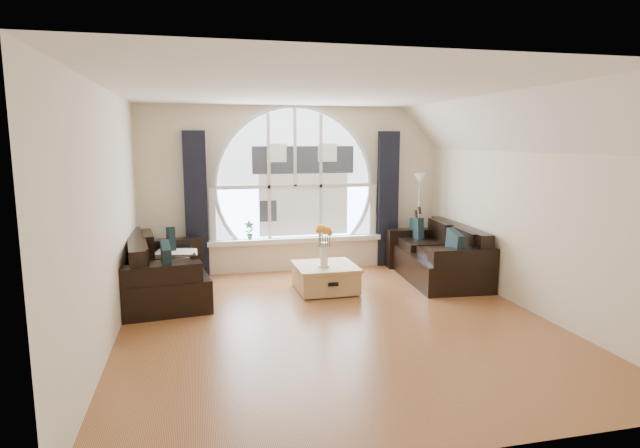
{
  "coord_description": "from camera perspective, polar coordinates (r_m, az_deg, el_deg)",
  "views": [
    {
      "loc": [
        -1.57,
        -5.77,
        2.15
      ],
      "look_at": [
        0.0,
        0.9,
        1.05
      ],
      "focal_mm": 29.33,
      "sensor_mm": 36.0,
      "label": 1
    }
  ],
  "objects": [
    {
      "name": "ground",
      "position": [
        6.35,
        1.89,
        -10.67
      ],
      "size": [
        5.0,
        5.5,
        0.01
      ],
      "primitive_type": "cube",
      "color": "brown",
      "rests_on": "ground"
    },
    {
      "name": "ceiling",
      "position": [
        6.0,
        2.03,
        14.38
      ],
      "size": [
        5.0,
        5.5,
        0.01
      ],
      "primitive_type": "cube",
      "color": "silver",
      "rests_on": "ground"
    },
    {
      "name": "wall_back",
      "position": [
        8.7,
        -2.8,
        3.84
      ],
      "size": [
        5.0,
        0.01,
        2.7
      ],
      "primitive_type": "cube",
      "color": "beige",
      "rests_on": "ground"
    },
    {
      "name": "wall_front",
      "position": [
        3.49,
        13.89,
        -4.42
      ],
      "size": [
        5.0,
        0.01,
        2.7
      ],
      "primitive_type": "cube",
      "color": "beige",
      "rests_on": "ground"
    },
    {
      "name": "wall_left",
      "position": [
        5.9,
        -22.2,
        0.64
      ],
      "size": [
        0.01,
        5.5,
        2.7
      ],
      "primitive_type": "cube",
      "color": "beige",
      "rests_on": "ground"
    },
    {
      "name": "wall_right",
      "position": [
        7.1,
        21.83,
        2.0
      ],
      "size": [
        0.01,
        5.5,
        2.7
      ],
      "primitive_type": "cube",
      "color": "beige",
      "rests_on": "ground"
    },
    {
      "name": "attic_slope",
      "position": [
        6.89,
        20.26,
        10.23
      ],
      "size": [
        0.92,
        5.5,
        0.72
      ],
      "primitive_type": "cube",
      "color": "silver",
      "rests_on": "ground"
    },
    {
      "name": "arched_window",
      "position": [
        8.65,
        -2.78,
        5.64
      ],
      "size": [
        2.6,
        0.06,
        2.15
      ],
      "primitive_type": "cube",
      "color": "silver",
      "rests_on": "wall_back"
    },
    {
      "name": "window_sill",
      "position": [
        8.72,
        -2.64,
        -1.72
      ],
      "size": [
        2.9,
        0.22,
        0.08
      ],
      "primitive_type": "cube",
      "color": "white",
      "rests_on": "wall_back"
    },
    {
      "name": "window_frame",
      "position": [
        8.62,
        -2.74,
        5.63
      ],
      "size": [
        2.76,
        0.08,
        2.15
      ],
      "primitive_type": "cube",
      "color": "white",
      "rests_on": "wall_back"
    },
    {
      "name": "neighbor_house",
      "position": [
        8.67,
        -1.77,
        4.83
      ],
      "size": [
        1.7,
        0.02,
        1.5
      ],
      "primitive_type": "cube",
      "color": "silver",
      "rests_on": "wall_back"
    },
    {
      "name": "curtain_left",
      "position": [
        8.46,
        -13.37,
        2.09
      ],
      "size": [
        0.35,
        0.12,
        2.3
      ],
      "primitive_type": "cube",
      "color": "black",
      "rests_on": "ground"
    },
    {
      "name": "curtain_right",
      "position": [
        9.03,
        7.4,
        2.7
      ],
      "size": [
        0.35,
        0.12,
        2.3
      ],
      "primitive_type": "cube",
      "color": "black",
      "rests_on": "ground"
    },
    {
      "name": "sofa_left",
      "position": [
        7.5,
        -16.46,
        -4.74
      ],
      "size": [
        1.21,
        2.03,
        0.85
      ],
      "primitive_type": "cube",
      "rotation": [
        0.0,
        0.0,
        0.14
      ],
      "color": "black",
      "rests_on": "ground"
    },
    {
      "name": "sofa_right",
      "position": [
        8.33,
        12.59,
        -3.23
      ],
      "size": [
        1.1,
        1.98,
        0.85
      ],
      "primitive_type": "cube",
      "rotation": [
        0.0,
        0.0,
        -0.08
      ],
      "color": "black",
      "rests_on": "ground"
    },
    {
      "name": "coffee_chest",
      "position": [
        7.55,
        0.59,
        -5.75
      ],
      "size": [
        0.87,
        0.87,
        0.42
      ],
      "primitive_type": "cube",
      "rotation": [
        0.0,
        0.0,
        0.02
      ],
      "color": "tan",
      "rests_on": "ground"
    },
    {
      "name": "throw_blanket",
      "position": [
        7.76,
        -15.71,
        -3.5
      ],
      "size": [
        0.67,
        0.67,
        0.1
      ],
      "primitive_type": "cube",
      "rotation": [
        0.0,
        0.0,
        -0.24
      ],
      "color": "silver",
      "rests_on": "sofa_left"
    },
    {
      "name": "vase_flowers",
      "position": [
        7.33,
        0.43,
        -1.72
      ],
      "size": [
        0.24,
        0.24,
        0.7
      ],
      "primitive_type": "cube",
      "color": "white",
      "rests_on": "coffee_chest"
    },
    {
      "name": "floor_lamp",
      "position": [
        8.98,
        10.7,
        0.33
      ],
      "size": [
        0.24,
        0.24,
        1.6
      ],
      "primitive_type": "cube",
      "color": "#B2B2B2",
      "rests_on": "ground"
    },
    {
      "name": "guitar",
      "position": [
        8.98,
        10.41,
        -1.42
      ],
      "size": [
        0.42,
        0.35,
        1.06
      ],
      "primitive_type": "cube",
      "rotation": [
        0.0,
        0.0,
        0.35
      ],
      "color": "brown",
      "rests_on": "ground"
    },
    {
      "name": "potted_plant",
      "position": [
        8.58,
        -7.71,
        -0.67
      ],
      "size": [
        0.17,
        0.13,
        0.3
      ],
      "primitive_type": "imported",
      "rotation": [
        0.0,
        0.0,
        0.13
      ],
      "color": "#1E6023",
      "rests_on": "window_sill"
    }
  ]
}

